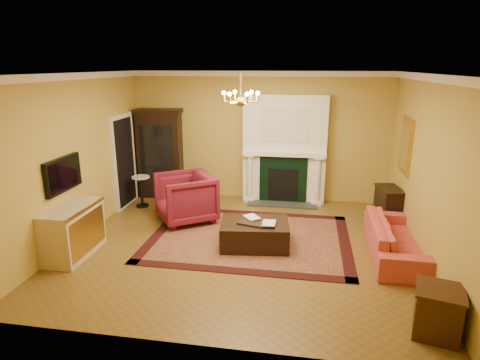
% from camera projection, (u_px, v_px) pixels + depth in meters
% --- Properties ---
extents(floor, '(6.00, 5.50, 0.02)m').
position_uv_depth(floor, '(241.00, 245.00, 7.25)').
color(floor, brown).
rests_on(floor, ground).
extents(ceiling, '(6.00, 5.50, 0.02)m').
position_uv_depth(ceiling, '(241.00, 73.00, 6.42)').
color(ceiling, silver).
rests_on(ceiling, wall_back).
extents(wall_back, '(6.00, 0.02, 3.00)m').
position_uv_depth(wall_back, '(260.00, 137.00, 9.45)').
color(wall_back, '#B0963F').
rests_on(wall_back, floor).
extents(wall_front, '(6.00, 0.02, 3.00)m').
position_uv_depth(wall_front, '(198.00, 226.00, 4.22)').
color(wall_front, '#B0963F').
rests_on(wall_front, floor).
extents(wall_left, '(0.02, 5.50, 3.00)m').
position_uv_depth(wall_left, '(78.00, 158.00, 7.31)').
color(wall_left, '#B0963F').
rests_on(wall_left, floor).
extents(wall_right, '(0.02, 5.50, 3.00)m').
position_uv_depth(wall_right, '(427.00, 172.00, 6.36)').
color(wall_right, '#B0963F').
rests_on(wall_right, floor).
extents(fireplace, '(1.90, 0.70, 2.50)m').
position_uv_depth(fireplace, '(284.00, 152.00, 9.26)').
color(fireplace, white).
rests_on(fireplace, wall_back).
extents(crown_molding, '(6.00, 5.50, 0.12)m').
position_uv_depth(crown_molding, '(249.00, 76.00, 7.34)').
color(crown_molding, white).
rests_on(crown_molding, ceiling).
extents(doorway, '(0.08, 1.05, 2.10)m').
position_uv_depth(doorway, '(124.00, 161.00, 9.04)').
color(doorway, silver).
rests_on(doorway, wall_left).
extents(tv_panel, '(0.09, 0.95, 0.58)m').
position_uv_depth(tv_panel, '(63.00, 174.00, 6.77)').
color(tv_panel, black).
rests_on(tv_panel, wall_left).
extents(gilt_mirror, '(0.06, 0.76, 1.05)m').
position_uv_depth(gilt_mirror, '(406.00, 145.00, 7.65)').
color(gilt_mirror, gold).
rests_on(gilt_mirror, wall_right).
extents(chandelier, '(0.63, 0.55, 0.53)m').
position_uv_depth(chandelier, '(241.00, 98.00, 6.53)').
color(chandelier, gold).
rests_on(chandelier, ceiling).
extents(oriental_rug, '(3.71, 2.79, 0.01)m').
position_uv_depth(oriental_rug, '(249.00, 238.00, 7.53)').
color(oriental_rug, '#4E1310').
rests_on(oriental_rug, floor).
extents(china_cabinet, '(1.05, 0.54, 2.04)m').
position_uv_depth(china_cabinet, '(160.00, 155.00, 9.70)').
color(china_cabinet, black).
rests_on(china_cabinet, floor).
extents(wingback_armchair, '(1.43, 1.44, 1.10)m').
position_uv_depth(wingback_armchair, '(185.00, 196.00, 8.22)').
color(wingback_armchair, maroon).
rests_on(wingback_armchair, floor).
extents(pedestal_table, '(0.40, 0.40, 0.72)m').
position_uv_depth(pedestal_table, '(141.00, 189.00, 9.09)').
color(pedestal_table, black).
rests_on(pedestal_table, floor).
extents(commode, '(0.56, 1.17, 0.87)m').
position_uv_depth(commode, '(73.00, 231.00, 6.75)').
color(commode, beige).
rests_on(commode, floor).
extents(coral_sofa, '(0.65, 2.09, 0.81)m').
position_uv_depth(coral_sofa, '(396.00, 233.00, 6.74)').
color(coral_sofa, '#BF403C').
rests_on(coral_sofa, floor).
extents(end_table, '(0.61, 0.61, 0.58)m').
position_uv_depth(end_table, '(437.00, 313.00, 4.77)').
color(end_table, '#391F0F').
rests_on(end_table, floor).
extents(console_table, '(0.49, 0.72, 0.75)m').
position_uv_depth(console_table, '(388.00, 207.00, 8.06)').
color(console_table, black).
rests_on(console_table, floor).
extents(leather_ottoman, '(1.28, 0.99, 0.44)m').
position_uv_depth(leather_ottoman, '(255.00, 234.00, 7.14)').
color(leather_ottoman, black).
rests_on(leather_ottoman, oriental_rug).
extents(ottoman_tray, '(0.57, 0.50, 0.03)m').
position_uv_depth(ottoman_tray, '(254.00, 222.00, 7.03)').
color(ottoman_tray, black).
rests_on(ottoman_tray, leather_ottoman).
extents(book_a, '(0.19, 0.15, 0.29)m').
position_uv_depth(book_a, '(247.00, 211.00, 7.08)').
color(book_a, gray).
rests_on(book_a, ottoman_tray).
extents(book_b, '(0.22, 0.02, 0.30)m').
position_uv_depth(book_b, '(263.00, 215.00, 6.89)').
color(book_b, gray).
rests_on(book_b, ottoman_tray).
extents(topiary_left, '(0.14, 0.14, 0.39)m').
position_uv_depth(topiary_left, '(257.00, 141.00, 9.25)').
color(topiary_left, gray).
rests_on(topiary_left, fireplace).
extents(topiary_right, '(0.16, 0.16, 0.44)m').
position_uv_depth(topiary_right, '(319.00, 141.00, 9.02)').
color(topiary_right, gray).
rests_on(topiary_right, fireplace).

